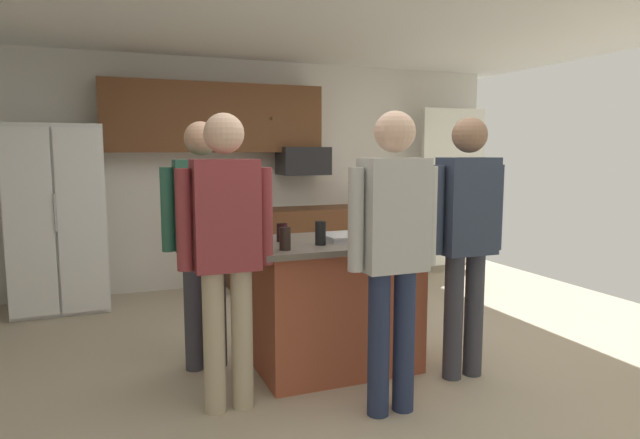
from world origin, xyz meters
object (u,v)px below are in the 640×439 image
at_px(person_guest_right, 226,241).
at_px(tumbler_amber, 367,225).
at_px(glass_stout_tall, 320,233).
at_px(glass_dark_ale, 285,239).
at_px(refrigerator, 59,218).
at_px(person_guest_left, 393,241).
at_px(mug_blue_stoneware, 395,231).
at_px(person_guest_by_door, 467,229).
at_px(microwave_over_range, 303,161).
at_px(serving_tray, 354,237).
at_px(person_host_foreground, 203,227).
at_px(glass_pilsner, 282,232).
at_px(glass_short_whisky, 399,232).
at_px(kitchen_island, 335,303).

distance_m(person_guest_right, tumbler_amber, 1.30).
height_order(glass_stout_tall, glass_dark_ale, glass_stout_tall).
height_order(refrigerator, person_guest_left, refrigerator).
distance_m(tumbler_amber, mug_blue_stoneware, 0.28).
distance_m(person_guest_by_door, person_guest_left, 0.78).
relative_size(refrigerator, microwave_over_range, 3.25).
xyz_separation_m(refrigerator, serving_tray, (2.07, -2.43, 0.05)).
relative_size(person_host_foreground, glass_dark_ale, 12.28).
bearing_deg(person_guest_left, glass_dark_ale, 41.32).
distance_m(glass_stout_tall, serving_tray, 0.33).
bearing_deg(person_guest_right, mug_blue_stoneware, -11.58).
bearing_deg(glass_dark_ale, tumbler_amber, 27.87).
bearing_deg(tumbler_amber, glass_pilsner, -172.47).
height_order(person_guest_by_door, glass_short_whisky, person_guest_by_door).
relative_size(person_guest_right, glass_dark_ale, 12.38).
height_order(microwave_over_range, person_guest_right, person_guest_right).
height_order(microwave_over_range, person_guest_by_door, person_guest_by_door).
xyz_separation_m(person_guest_right, glass_dark_ale, (0.40, 0.11, -0.03)).
xyz_separation_m(glass_stout_tall, serving_tray, (0.30, 0.12, -0.06)).
relative_size(person_guest_left, glass_dark_ale, 12.44).
height_order(person_guest_left, person_host_foreground, person_guest_left).
relative_size(kitchen_island, glass_short_whisky, 8.81).
bearing_deg(refrigerator, kitchen_island, -50.99).
bearing_deg(mug_blue_stoneware, glass_dark_ale, -170.52).
relative_size(person_host_foreground, mug_blue_stoneware, 13.13).
bearing_deg(kitchen_island, glass_dark_ale, -151.10).
xyz_separation_m(kitchen_island, tumbler_amber, (0.33, 0.16, 0.53)).
relative_size(refrigerator, glass_short_whisky, 12.84).
bearing_deg(person_host_foreground, microwave_over_range, 76.07).
bearing_deg(glass_pilsner, glass_dark_ale, -104.18).
xyz_separation_m(refrigerator, glass_short_whisky, (2.31, -2.63, 0.10)).
bearing_deg(glass_short_whisky, serving_tray, 140.23).
relative_size(microwave_over_range, serving_tray, 1.27).
bearing_deg(glass_dark_ale, glass_short_whisky, 0.78).
height_order(person_guest_by_door, glass_stout_tall, person_guest_by_door).
xyz_separation_m(glass_pilsner, glass_stout_tall, (0.20, -0.23, 0.02)).
relative_size(refrigerator, tumbler_amber, 13.54).
xyz_separation_m(refrigerator, glass_pilsner, (1.56, -2.32, 0.09)).
distance_m(person_guest_by_door, person_host_foreground, 1.83).
relative_size(person_host_foreground, serving_tray, 4.02).
xyz_separation_m(microwave_over_range, glass_stout_tall, (-0.84, -2.67, -0.43)).
relative_size(refrigerator, person_guest_left, 1.02).
xyz_separation_m(kitchen_island, serving_tray, (0.13, -0.04, 0.48)).
xyz_separation_m(microwave_over_range, glass_dark_ale, (-1.12, -2.76, -0.44)).
distance_m(refrigerator, kitchen_island, 3.11).
xyz_separation_m(person_guest_left, serving_tray, (0.09, 0.72, -0.08)).
bearing_deg(mug_blue_stoneware, glass_pilsner, 167.31).
distance_m(person_guest_by_door, serving_tray, 0.78).
height_order(mug_blue_stoneware, glass_stout_tall, glass_stout_tall).
xyz_separation_m(refrigerator, microwave_over_range, (2.60, 0.12, 0.54)).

